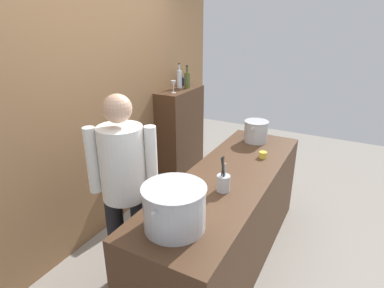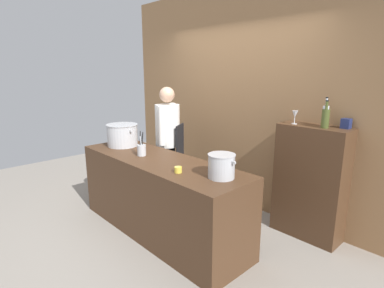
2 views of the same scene
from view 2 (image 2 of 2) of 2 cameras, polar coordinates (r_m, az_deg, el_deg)
ground_plane at (r=3.82m, az=-5.83°, el=-15.88°), size 8.00×8.00×0.00m
brick_back_panel at (r=4.33m, az=8.65°, el=8.46°), size 4.40×0.10×3.00m
prep_counter at (r=3.62m, az=-6.00°, el=-9.67°), size 2.32×0.70×0.90m
bar_cabinet at (r=3.71m, az=21.14°, el=-6.73°), size 0.76×0.32×1.29m
chef at (r=4.30m, az=-4.49°, el=1.30°), size 0.41×0.47×1.66m
stockpot_large at (r=4.13m, az=-12.88°, el=1.64°), size 0.47×0.41×0.29m
stockpot_small at (r=2.85m, az=5.52°, el=-4.11°), size 0.32×0.26×0.23m
utensil_crock at (r=3.63m, az=-9.41°, el=-1.03°), size 0.10×0.10×0.29m
butter_jar at (r=3.00m, az=-2.61°, el=-4.82°), size 0.08×0.08×0.06m
wine_bottle_olive at (r=3.45m, az=23.66°, el=4.49°), size 0.08×0.08×0.29m
wine_bottle_clear at (r=3.55m, az=23.62°, el=4.91°), size 0.06×0.06×0.31m
wine_glass_short at (r=3.59m, az=18.67°, el=5.21°), size 0.07×0.07×0.15m
spice_tin_navy at (r=3.52m, az=26.84°, el=3.43°), size 0.09×0.09×0.10m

